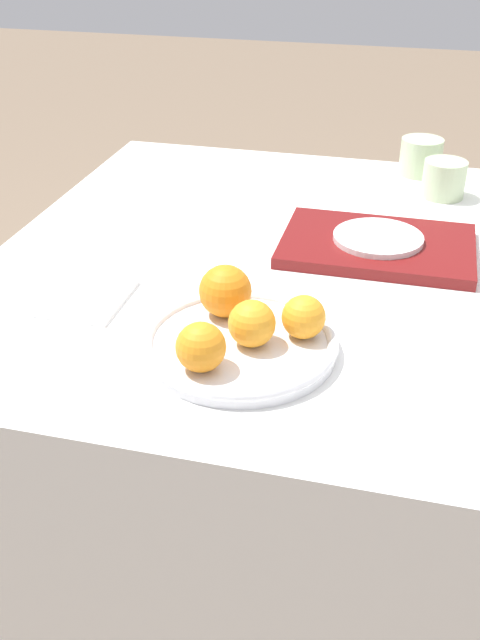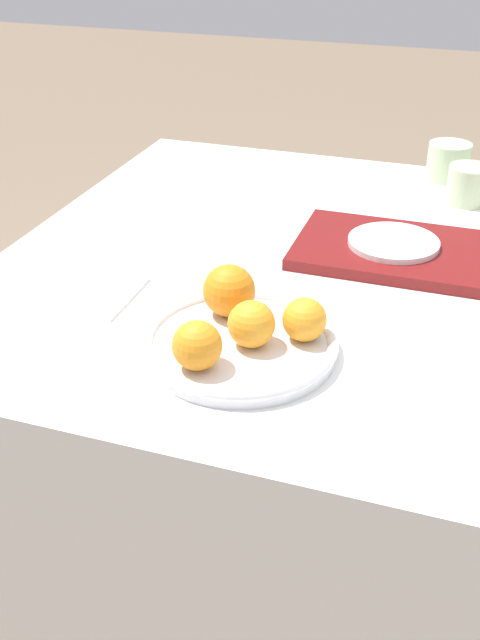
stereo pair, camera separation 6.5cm
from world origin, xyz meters
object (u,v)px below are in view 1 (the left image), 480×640
Objects in this scene: orange_1 at (252,324)px; orange_2 at (304,317)px; fruit_platter at (240,343)px; napkin at (86,297)px; side_plate at (378,238)px; cup_2 at (444,179)px; cup_3 at (421,157)px; orange_0 at (225,291)px; serving_tray at (377,246)px; orange_3 at (201,347)px.

orange_2 is at bearing 30.31° from orange_1.
napkin is (-0.27, 0.08, -0.01)m from fruit_platter.
side_plate is at bearing 67.48° from fruit_platter.
orange_2 is at bearing 22.25° from fruit_platter.
side_plate reaches higher than fruit_platter.
orange_1 is 0.75× the size of cup_2.
cup_3 reaches higher than fruit_platter.
orange_0 reaches higher than cup_3.
fruit_platter is 1.73× the size of side_plate.
cup_3 is (0.19, 0.79, -0.01)m from orange_1.
cup_2 is (0.10, 0.29, 0.03)m from serving_tray.
orange_1 is 1.06× the size of orange_2.
side_plate is 1.81× the size of cup_2.
side_plate is (0.07, 0.33, -0.02)m from orange_2.
napkin is (-0.35, 0.05, -0.04)m from orange_2.
orange_1 is 0.45× the size of napkin.
fruit_platter is 4.18× the size of orange_1.
orange_0 is 0.76m from cup_3.
side_plate is at bearing 70.02° from orange_1.
side_plate is (0.18, 0.44, -0.02)m from orange_3.
orange_0 is 0.88× the size of cup_2.
cup_3 reaches higher than cup_2.
fruit_platter is at bearing -59.51° from orange_0.
fruit_platter reaches higher than napkin.
fruit_platter is 0.40m from serving_tray.
orange_1 reaches higher than fruit_platter.
serving_tray is 0.51m from napkin.
side_plate is at bearing -109.59° from cup_2.
side_plate reaches higher than serving_tray.
orange_2 is at bearing -105.67° from cup_2.
orange_3 is 0.89m from cup_3.
orange_1 is 0.09m from orange_3.
orange_3 is 0.48m from serving_tray.
orange_0 is 0.53× the size of napkin.
orange_2 is (0.06, 0.04, -0.00)m from orange_1.
side_plate is 0.31m from cup_2.
orange_2 is (0.12, -0.03, -0.01)m from orange_0.
orange_1 is at bearing -51.08° from orange_0.
orange_3 is (-0.05, -0.07, 0.00)m from orange_1.
orange_1 reaches higher than cup_2.
cup_2 reaches higher than side_plate.
orange_1 is 0.41× the size of side_plate.
cup_3 is at bearing 76.61° from orange_1.
serving_tray is at bearing 67.48° from fruit_platter.
cup_3 reaches higher than serving_tray.
cup_2 reaches higher than napkin.
napkin is at bearing -145.70° from side_plate.
serving_tray is 2.32× the size of napkin.
fruit_platter is at bearing 67.51° from orange_3.
orange_2 is 0.18× the size of serving_tray.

